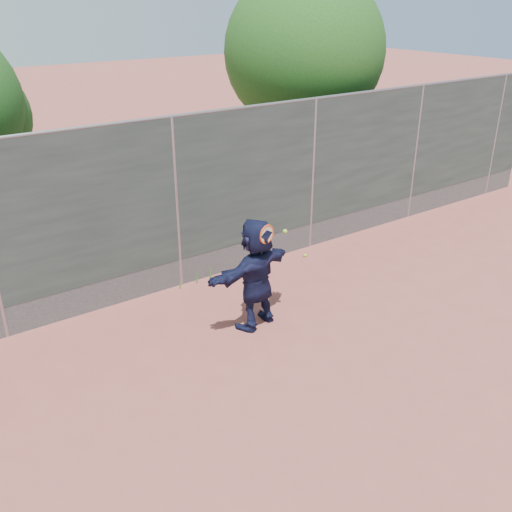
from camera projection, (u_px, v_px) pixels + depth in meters
ground at (305, 383)px, 7.67m from camera, size 80.00×80.00×0.00m
player at (256, 274)px, 8.68m from camera, size 1.72×0.87×1.77m
ball_ground at (305, 255)px, 11.33m from camera, size 0.07×0.07×0.07m
fence at (176, 201)px, 9.61m from camera, size 20.00×0.06×3.03m
swing_action at (268, 235)px, 8.30m from camera, size 0.58×0.17×0.51m
tree_right at (309, 55)px, 12.93m from camera, size 3.78×3.60×5.39m
weed_clump at (199, 276)px, 10.29m from camera, size 0.68×0.07×0.30m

